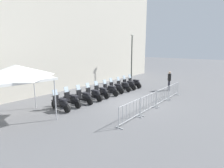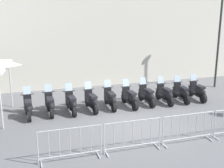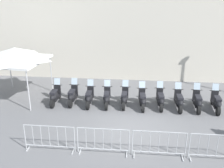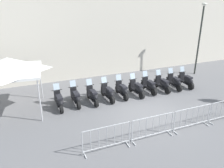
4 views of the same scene
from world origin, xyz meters
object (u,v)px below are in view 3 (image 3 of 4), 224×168
at_px(motorcycle_3, 107,98).
at_px(barrier_segment_0, 49,138).
at_px(barrier_segment_3, 217,148).
at_px(motorcycle_1, 73,95).
at_px(motorcycle_0, 55,96).
at_px(barrier_segment_1, 103,141).
at_px(canopy_tent, 15,55).
at_px(motorcycle_7, 179,101).
at_px(motorcycle_8, 197,101).
at_px(motorcycle_9, 216,102).
at_px(barrier_segment_2, 159,145).
at_px(motorcycle_2, 89,97).
at_px(motorcycle_4, 124,98).
at_px(motorcycle_5, 142,99).
at_px(motorcycle_6, 160,99).

relative_size(motorcycle_3, barrier_segment_0, 0.88).
bearing_deg(barrier_segment_3, motorcycle_1, 152.09).
relative_size(motorcycle_0, barrier_segment_1, 0.88).
bearing_deg(canopy_tent, barrier_segment_3, -20.14).
distance_m(motorcycle_0, motorcycle_7, 6.52).
bearing_deg(barrier_segment_1, motorcycle_1, 123.70).
distance_m(motorcycle_8, motorcycle_9, 0.93).
height_order(motorcycle_0, barrier_segment_1, motorcycle_0).
bearing_deg(barrier_segment_1, motorcycle_9, 45.21).
relative_size(motorcycle_3, barrier_segment_2, 0.88).
bearing_deg(motorcycle_2, motorcycle_3, 7.79).
height_order(motorcycle_2, motorcycle_4, same).
relative_size(motorcycle_2, barrier_segment_0, 0.88).
distance_m(motorcycle_2, motorcycle_5, 2.79).
bearing_deg(motorcycle_4, motorcycle_6, 6.29).
distance_m(barrier_segment_1, barrier_segment_3, 4.10).
xyz_separation_m(motorcycle_4, motorcycle_5, (0.94, -0.01, 0.00)).
bearing_deg(barrier_segment_2, motorcycle_4, 115.56).
bearing_deg(motorcycle_5, motorcycle_3, -175.03).
height_order(motorcycle_3, motorcycle_6, same).
xyz_separation_m(motorcycle_3, motorcycle_9, (5.54, 0.60, 0.00)).
relative_size(motorcycle_4, motorcycle_7, 1.00).
height_order(motorcycle_7, motorcycle_9, same).
relative_size(motorcycle_6, motorcycle_9, 1.00).
distance_m(motorcycle_2, barrier_segment_0, 4.26).
relative_size(motorcycle_9, canopy_tent, 0.58).
relative_size(motorcycle_3, barrier_segment_1, 0.88).
xyz_separation_m(motorcycle_5, motorcycle_8, (2.76, 0.35, 0.00)).
distance_m(motorcycle_3, motorcycle_6, 2.79).
bearing_deg(motorcycle_9, motorcycle_7, -173.61).
xyz_separation_m(motorcycle_1, motorcycle_4, (2.78, 0.28, 0.00)).
bearing_deg(canopy_tent, barrier_segment_1, -35.02).
relative_size(motorcycle_8, barrier_segment_0, 0.88).
xyz_separation_m(motorcycle_5, barrier_segment_1, (-1.03, -4.31, 0.07)).
bearing_deg(barrier_segment_1, barrier_segment_3, 6.36).
relative_size(motorcycle_5, motorcycle_9, 1.00).
height_order(motorcycle_1, canopy_tent, canopy_tent).
relative_size(motorcycle_8, canopy_tent, 0.58).
bearing_deg(motorcycle_2, motorcycle_7, 6.39).
xyz_separation_m(motorcycle_2, barrier_segment_0, (-0.28, -4.25, 0.07)).
bearing_deg(barrier_segment_3, barrier_segment_0, -173.64).
bearing_deg(barrier_segment_0, canopy_tent, 131.34).
distance_m(motorcycle_5, motorcycle_9, 3.71).
distance_m(motorcycle_0, motorcycle_9, 8.37).
distance_m(motorcycle_2, motorcycle_9, 6.51).
bearing_deg(barrier_segment_1, canopy_tent, 144.98).
relative_size(motorcycle_2, barrier_segment_1, 0.88).
xyz_separation_m(motorcycle_7, barrier_segment_3, (1.21, -4.09, 0.07)).
bearing_deg(barrier_segment_2, motorcycle_3, 126.17).
distance_m(motorcycle_0, barrier_segment_1, 5.26).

